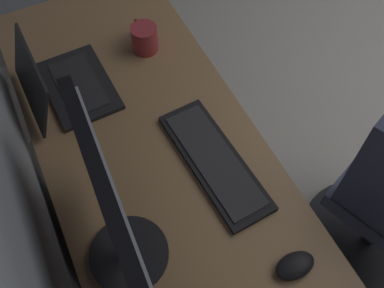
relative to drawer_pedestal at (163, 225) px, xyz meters
name	(u,v)px	position (x,y,z in m)	size (l,w,h in m)	color
desk	(176,205)	(-0.08, -0.03, 0.31)	(1.86, 0.62, 0.73)	#936D47
drawer_pedestal	(163,225)	(0.00, 0.00, 0.00)	(0.40, 0.51, 0.69)	#936D47
monitor_primary	(117,219)	(-0.18, 0.15, 0.62)	(0.52, 0.20, 0.40)	black
laptop_leftmost	(60,84)	(0.39, 0.14, 0.43)	(0.31, 0.27, 0.19)	black
keyboard_main	(215,161)	(-0.04, -0.17, 0.39)	(0.43, 0.17, 0.02)	black
mouse_main	(295,266)	(-0.39, -0.21, 0.40)	(0.06, 0.10, 0.03)	black
coffee_mug	(144,38)	(0.46, -0.16, 0.43)	(0.13, 0.09, 0.09)	#A53338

